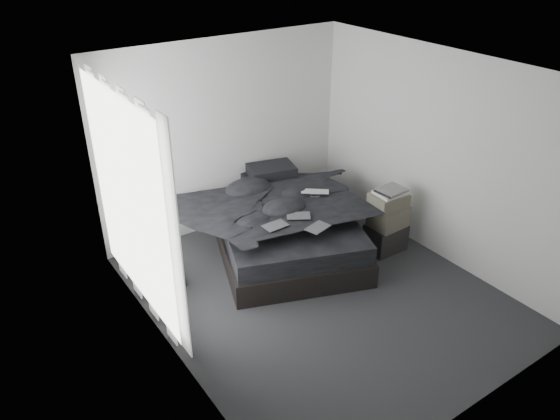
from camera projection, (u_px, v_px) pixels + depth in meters
floor at (319, 293)px, 6.39m from camera, size 3.60×4.20×0.01m
ceiling at (328, 71)px, 5.15m from camera, size 3.60×4.20×0.01m
wall_back at (225, 136)px, 7.29m from camera, size 3.60×0.01×2.60m
wall_front at (491, 294)px, 4.25m from camera, size 3.60×0.01×2.60m
wall_left at (165, 245)px, 4.87m from camera, size 0.01×4.20×2.60m
wall_right at (438, 156)px, 6.66m from camera, size 0.01×4.20×2.60m
window_left at (129, 201)px, 5.51m from camera, size 0.02×2.00×2.30m
curtain_left at (135, 206)px, 5.57m from camera, size 0.06×2.12×2.48m
bed at (285, 239)px, 7.17m from camera, size 2.36×2.68×0.30m
mattress at (285, 221)px, 7.04m from camera, size 2.28×2.60×0.24m
duvet at (286, 206)px, 6.87m from camera, size 2.21×2.36×0.26m
pillow_lower at (266, 180)px, 7.67m from camera, size 0.79×0.66×0.15m
pillow_upper at (271, 170)px, 7.60m from camera, size 0.72×0.58×0.14m
laptop at (315, 188)px, 6.99m from camera, size 0.42×0.40×0.03m
comic_a at (275, 219)px, 6.29m from camera, size 0.29×0.19×0.01m
comic_b at (299, 209)px, 6.50m from camera, size 0.34×0.31×0.01m
comic_c at (318, 220)px, 6.25m from camera, size 0.32×0.25×0.01m
side_stand at (155, 263)px, 6.30m from camera, size 0.45×0.45×0.72m
papers at (152, 236)px, 6.12m from camera, size 0.28×0.21×0.01m
floor_books at (178, 279)px, 6.51m from camera, size 0.15×0.20×0.13m
box_lower at (385, 237)px, 7.16m from camera, size 0.49×0.39×0.35m
box_mid at (389, 216)px, 7.00m from camera, size 0.46×0.37×0.27m
box_upper at (389, 201)px, 6.89m from camera, size 0.45×0.38×0.19m
art_book_white at (390, 193)px, 6.84m from camera, size 0.37×0.30×0.04m
art_book_snake at (391, 190)px, 6.82m from camera, size 0.37×0.31×0.03m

